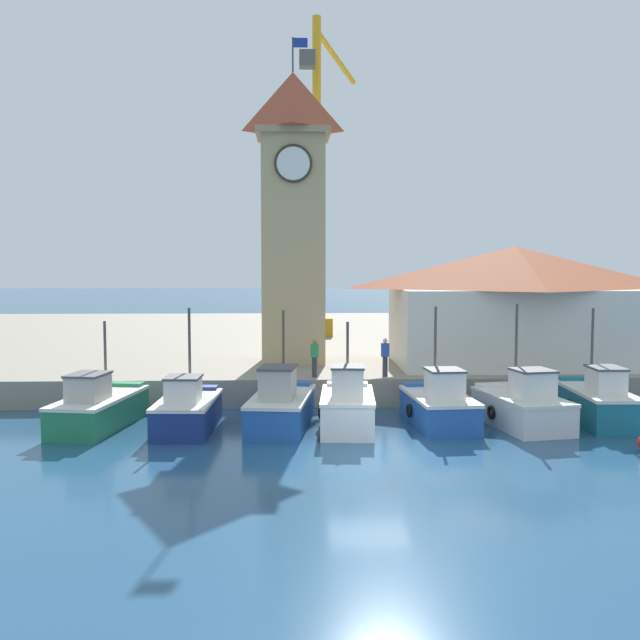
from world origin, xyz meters
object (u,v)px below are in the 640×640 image
(fishing_boat_center, at_px, (439,405))
(port_crane_near, at_px, (317,214))
(dock_worker_near_tower, at_px, (385,357))
(fishing_boat_left_outer, at_px, (187,410))
(fishing_boat_right_inner, at_px, (597,402))
(warehouse_right, at_px, (514,304))
(fishing_boat_far_left, at_px, (98,408))
(fishing_boat_mid_left, at_px, (347,407))
(dock_worker_along_quay, at_px, (315,357))
(fishing_boat_mid_right, at_px, (523,406))
(clock_tower, at_px, (293,210))
(fishing_boat_left_inner, at_px, (281,406))

(fishing_boat_center, relative_size, port_crane_near, 0.23)
(dock_worker_near_tower, bearing_deg, fishing_boat_left_outer, -148.70)
(fishing_boat_right_inner, xyz_separation_m, dock_worker_near_tower, (-7.49, 4.01, 1.24))
(fishing_boat_center, bearing_deg, warehouse_right, 56.33)
(fishing_boat_far_left, height_order, dock_worker_near_tower, fishing_boat_far_left)
(fishing_boat_mid_left, xyz_separation_m, warehouse_right, (8.46, 8.14, 3.21))
(fishing_boat_far_left, distance_m, fishing_boat_center, 12.47)
(dock_worker_along_quay, bearing_deg, port_crane_near, 87.59)
(fishing_boat_mid_right, bearing_deg, fishing_boat_mid_left, -178.28)
(fishing_boat_left_outer, bearing_deg, dock_worker_near_tower, 31.30)
(dock_worker_near_tower, bearing_deg, fishing_boat_mid_left, -112.24)
(warehouse_right, bearing_deg, dock_worker_near_tower, -152.82)
(fishing_boat_far_left, height_order, clock_tower, clock_tower)
(port_crane_near, height_order, dock_worker_along_quay, port_crane_near)
(fishing_boat_mid_left, xyz_separation_m, port_crane_near, (-0.29, 22.42, 8.31))
(fishing_boat_right_inner, bearing_deg, dock_worker_near_tower, 151.84)
(fishing_boat_far_left, distance_m, port_crane_near, 24.94)
(fishing_boat_left_outer, relative_size, fishing_boat_mid_right, 0.96)
(port_crane_near, bearing_deg, warehouse_right, -58.52)
(fishing_boat_right_inner, xyz_separation_m, port_crane_near, (-9.74, 21.63, 8.35))
(fishing_boat_center, distance_m, dock_worker_along_quay, 6.21)
(clock_tower, bearing_deg, port_crane_near, 82.82)
(fishing_boat_left_outer, height_order, fishing_boat_left_inner, fishing_boat_left_outer)
(fishing_boat_right_inner, height_order, dock_worker_near_tower, fishing_boat_right_inner)
(fishing_boat_center, xyz_separation_m, warehouse_right, (5.02, 7.53, 3.29))
(fishing_boat_left_outer, bearing_deg, clock_tower, 68.03)
(fishing_boat_left_outer, xyz_separation_m, warehouse_right, (14.20, 8.02, 3.31))
(fishing_boat_far_left, xyz_separation_m, dock_worker_near_tower, (10.99, 4.17, 1.29))
(fishing_boat_left_outer, relative_size, fishing_boat_center, 0.96)
(fishing_boat_far_left, xyz_separation_m, port_crane_near, (8.74, 21.79, 8.40))
(fishing_boat_center, height_order, warehouse_right, warehouse_right)
(fishing_boat_center, height_order, clock_tower, clock_tower)
(dock_worker_along_quay, bearing_deg, dock_worker_near_tower, 1.76)
(fishing_boat_mid_right, relative_size, warehouse_right, 0.41)
(fishing_boat_left_inner, relative_size, warehouse_right, 0.46)
(fishing_boat_left_inner, distance_m, fishing_boat_mid_left, 2.45)
(dock_worker_near_tower, bearing_deg, fishing_boat_center, -70.62)
(fishing_boat_mid_right, xyz_separation_m, clock_tower, (-8.34, 9.47, 7.74))
(fishing_boat_right_inner, xyz_separation_m, clock_tower, (-11.35, 8.87, 7.72))
(dock_worker_near_tower, xyz_separation_m, dock_worker_along_quay, (-3.00, -0.09, 0.00))
(fishing_boat_left_inner, height_order, fishing_boat_mid_right, fishing_boat_mid_right)
(fishing_boat_far_left, bearing_deg, warehouse_right, 23.24)
(fishing_boat_left_inner, xyz_separation_m, port_crane_near, (2.11, 21.91, 8.35))
(fishing_boat_left_outer, xyz_separation_m, dock_worker_near_tower, (7.71, 4.69, 1.30))
(fishing_boat_left_inner, xyz_separation_m, fishing_boat_right_inner, (11.85, 0.28, 0.01))
(fishing_boat_mid_left, height_order, fishing_boat_right_inner, fishing_boat_right_inner)
(fishing_boat_far_left, distance_m, dock_worker_near_tower, 11.83)
(fishing_boat_mid_left, height_order, clock_tower, clock_tower)
(warehouse_right, relative_size, dock_worker_along_quay, 7.04)
(fishing_boat_mid_right, bearing_deg, dock_worker_along_quay, 148.84)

